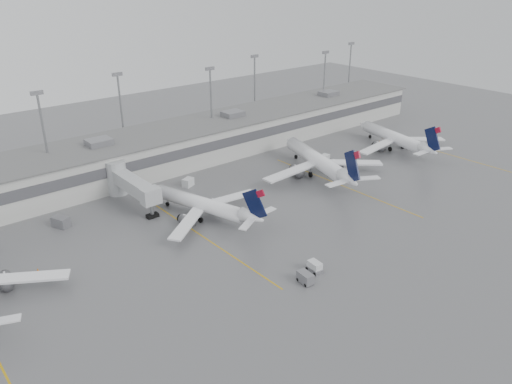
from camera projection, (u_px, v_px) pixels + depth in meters
ground at (382, 259)px, 78.24m from camera, size 260.00×260.00×0.00m
terminal at (182, 144)px, 117.21m from camera, size 152.00×17.00×9.45m
light_masts at (167, 106)px, 118.07m from camera, size 142.40×8.00×20.60m
jet_bridge_right at (126, 182)px, 96.75m from camera, size 4.00×17.20×7.00m
stand_markings at (279, 208)px, 95.08m from camera, size 105.25×40.00×0.01m
jet_mid_left at (205, 205)px, 90.22m from camera, size 22.94×26.10×8.69m
jet_mid_right at (319, 161)px, 109.26m from camera, size 27.40×31.21×10.43m
jet_far_right at (396, 138)px, 125.14m from camera, size 25.45×28.87×9.51m
baggage_tug at (315, 268)px, 74.89m from camera, size 1.85×2.65×1.62m
baggage_cart at (305, 278)px, 72.09m from camera, size 1.67×2.64×1.61m
gse_uld_b at (188, 182)px, 104.40m from camera, size 2.88×2.47×1.72m
gse_uld_c at (325, 158)px, 117.84m from camera, size 2.68×2.13×1.67m
gse_loader at (61, 222)px, 87.84m from camera, size 2.92×3.48×1.86m
cone_a at (38, 270)px, 74.78m from camera, size 0.42×0.42×0.66m
cone_b at (185, 220)px, 89.55m from camera, size 0.47×0.47×0.75m
cone_c at (265, 179)px, 107.36m from camera, size 0.42×0.42×0.67m
cone_d at (380, 141)px, 131.14m from camera, size 0.38×0.38×0.60m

